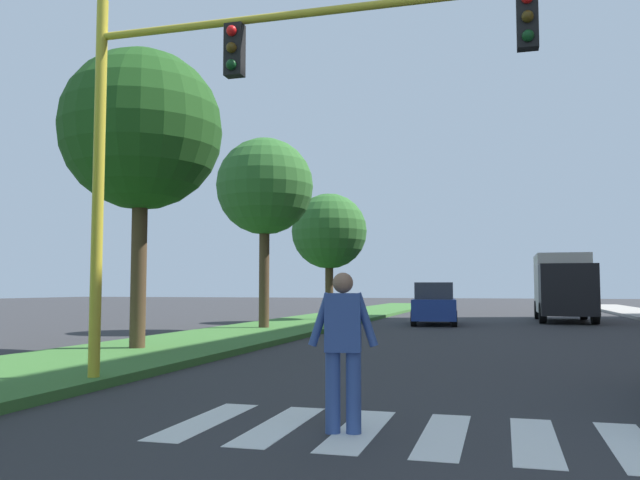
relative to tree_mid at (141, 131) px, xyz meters
name	(u,v)px	position (x,y,z in m)	size (l,w,h in m)	color
ground_plane	(500,323)	(7.99, 16.24, -5.23)	(140.00, 140.00, 0.00)	#2D2D30
crosswalk	(488,437)	(7.99, -6.56, -5.23)	(6.75, 2.20, 0.01)	silver
median_strip	(317,321)	(0.29, 14.24, -5.16)	(4.09, 64.00, 0.15)	#386B2D
tree_mid	(141,131)	(0.00, 0.00, 0.00)	(3.80, 3.80, 7.01)	#4C3823
tree_far	(265,187)	(0.08, 8.15, -0.14)	(3.44, 3.44, 6.70)	#4C3823
tree_distant	(329,232)	(0.70, 14.77, -1.19)	(3.37, 3.37, 5.61)	#4C3823
traffic_light_gantry	(228,102)	(4.24, -4.64, -0.92)	(7.76, 0.30, 6.00)	gold
pedestrian_performer	(343,344)	(6.52, -6.78, -4.30)	(0.75, 0.30, 1.69)	#334C8C
sedan_midblock	(434,305)	(5.35, 14.39, -4.43)	(2.17, 4.39, 1.75)	navy
truck_box_delivery	(563,286)	(10.84, 18.55, -3.60)	(2.40, 6.20, 3.10)	black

